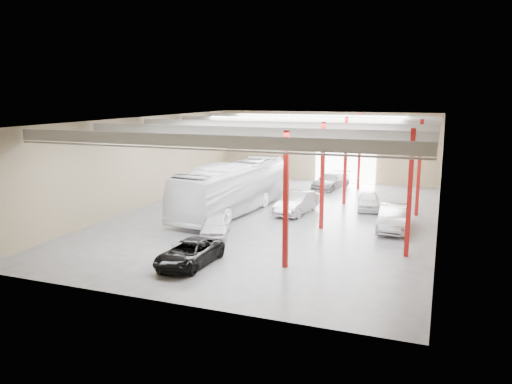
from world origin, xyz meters
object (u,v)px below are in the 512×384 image
Objects in this scene: coach_bus at (233,188)px; car_row_b at (297,203)px; car_right_far at (368,200)px; black_sedan at (189,253)px; car_row_c at (331,181)px; car_row_a at (216,225)px; car_right_near at (394,218)px.

coach_bus is 4.88m from car_row_b.
car_right_far is (4.81, 3.24, -0.12)m from car_row_b.
car_row_b reaches higher than black_sedan.
car_row_a is at bearing -86.02° from car_row_c.
car_row_c is at bearing 72.93° from coach_bus.
car_right_near is (7.20, -2.16, 0.01)m from car_row_b.
coach_bus is at bearing -162.63° from car_right_far.
car_right_near is at bearing -74.37° from car_right_far.
car_right_far is (4.51, -7.26, -0.05)m from car_row_c.
coach_bus is 3.27× the size of car_right_far.
car_row_c is at bearing 60.97° from car_row_a.
coach_bus is 2.60× the size of car_row_c.
car_row_b is 5.80m from car_right_far.
car_right_far is at bearing 31.13° from coach_bus.
coach_bus is at bearing 104.76° from black_sedan.
black_sedan is 0.90× the size of car_row_c.
car_row_b is 7.52m from car_right_near.
car_row_a is at bearing -152.69° from car_right_near.
car_right_near is 1.22× the size of car_right_far.
car_right_far is at bearing 69.46° from black_sedan.
car_right_far reaches higher than black_sedan.
car_row_b is 1.21× the size of car_right_far.
car_row_a is at bearing -134.59° from car_right_far.
car_row_c is at bearing 113.64° from car_right_far.
car_row_c is (3.40, 18.00, 0.07)m from car_row_a.
coach_bus is 2.68× the size of car_right_near.
black_sedan is 1.13× the size of car_right_far.
car_right_near reaches higher than car_row_c.
coach_bus is at bearing -97.93° from car_row_c.
coach_bus is 2.88× the size of black_sedan.
car_row_a is 18.32m from car_row_c.
black_sedan is 13.10m from car_row_b.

